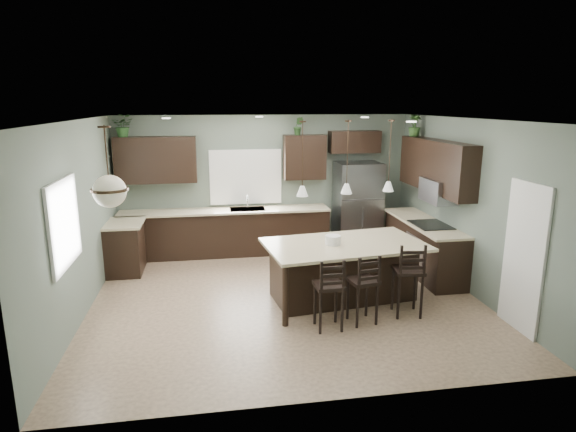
# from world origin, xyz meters

# --- Properties ---
(ground) EXTENTS (6.00, 6.00, 0.00)m
(ground) POSITION_xyz_m (0.00, 0.00, 0.00)
(ground) COLOR #9E8466
(ground) RESTS_ON ground
(pantry_door) EXTENTS (0.04, 0.82, 2.04)m
(pantry_door) POSITION_xyz_m (2.98, -1.55, 1.02)
(pantry_door) COLOR white
(pantry_door) RESTS_ON ground
(window_back) EXTENTS (1.35, 0.02, 1.00)m
(window_back) POSITION_xyz_m (-0.40, 2.73, 1.55)
(window_back) COLOR white
(window_back) RESTS_ON room_shell
(window_left) EXTENTS (0.02, 1.10, 1.00)m
(window_left) POSITION_xyz_m (-2.98, -0.80, 1.55)
(window_left) COLOR white
(window_left) RESTS_ON room_shell
(left_return_cabs) EXTENTS (0.60, 0.90, 0.90)m
(left_return_cabs) POSITION_xyz_m (-2.70, 1.70, 0.45)
(left_return_cabs) COLOR black
(left_return_cabs) RESTS_ON ground
(left_return_countertop) EXTENTS (0.66, 0.96, 0.04)m
(left_return_countertop) POSITION_xyz_m (-2.68, 1.70, 0.92)
(left_return_countertop) COLOR beige
(left_return_countertop) RESTS_ON left_return_cabs
(back_lower_cabs) EXTENTS (4.20, 0.60, 0.90)m
(back_lower_cabs) POSITION_xyz_m (-0.85, 2.45, 0.45)
(back_lower_cabs) COLOR black
(back_lower_cabs) RESTS_ON ground
(back_countertop) EXTENTS (4.20, 0.66, 0.04)m
(back_countertop) POSITION_xyz_m (-0.85, 2.43, 0.92)
(back_countertop) COLOR beige
(back_countertop) RESTS_ON back_lower_cabs
(sink_inset) EXTENTS (0.70, 0.45, 0.01)m
(sink_inset) POSITION_xyz_m (-0.40, 2.43, 0.94)
(sink_inset) COLOR gray
(sink_inset) RESTS_ON back_countertop
(faucet) EXTENTS (0.02, 0.02, 0.28)m
(faucet) POSITION_xyz_m (-0.40, 2.40, 1.08)
(faucet) COLOR silver
(faucet) RESTS_ON back_countertop
(back_upper_left) EXTENTS (1.55, 0.34, 0.90)m
(back_upper_left) POSITION_xyz_m (-2.15, 2.58, 1.95)
(back_upper_left) COLOR black
(back_upper_left) RESTS_ON room_shell
(back_upper_right) EXTENTS (0.85, 0.34, 0.90)m
(back_upper_right) POSITION_xyz_m (0.80, 2.58, 1.95)
(back_upper_right) COLOR black
(back_upper_right) RESTS_ON room_shell
(fridge_header) EXTENTS (1.05, 0.34, 0.45)m
(fridge_header) POSITION_xyz_m (1.85, 2.58, 2.25)
(fridge_header) COLOR black
(fridge_header) RESTS_ON room_shell
(right_lower_cabs) EXTENTS (0.60, 2.35, 0.90)m
(right_lower_cabs) POSITION_xyz_m (2.70, 0.87, 0.45)
(right_lower_cabs) COLOR black
(right_lower_cabs) RESTS_ON ground
(right_countertop) EXTENTS (0.66, 2.35, 0.04)m
(right_countertop) POSITION_xyz_m (2.68, 0.87, 0.92)
(right_countertop) COLOR beige
(right_countertop) RESTS_ON right_lower_cabs
(cooktop) EXTENTS (0.58, 0.75, 0.02)m
(cooktop) POSITION_xyz_m (2.68, 0.60, 0.94)
(cooktop) COLOR black
(cooktop) RESTS_ON right_countertop
(wall_oven_front) EXTENTS (0.01, 0.72, 0.60)m
(wall_oven_front) POSITION_xyz_m (2.40, 0.60, 0.45)
(wall_oven_front) COLOR gray
(wall_oven_front) RESTS_ON right_lower_cabs
(right_upper_cabs) EXTENTS (0.34, 2.35, 0.90)m
(right_upper_cabs) POSITION_xyz_m (2.83, 0.87, 1.95)
(right_upper_cabs) COLOR black
(right_upper_cabs) RESTS_ON room_shell
(microwave) EXTENTS (0.40, 0.75, 0.40)m
(microwave) POSITION_xyz_m (2.78, 0.60, 1.55)
(microwave) COLOR gray
(microwave) RESTS_ON right_upper_cabs
(refrigerator) EXTENTS (0.90, 0.74, 1.85)m
(refrigerator) POSITION_xyz_m (1.88, 2.33, 0.93)
(refrigerator) COLOR gray
(refrigerator) RESTS_ON ground
(kitchen_island) EXTENTS (2.58, 1.68, 0.92)m
(kitchen_island) POSITION_xyz_m (0.89, -0.19, 0.46)
(kitchen_island) COLOR black
(kitchen_island) RESTS_ON ground
(serving_dish) EXTENTS (0.24, 0.24, 0.14)m
(serving_dish) POSITION_xyz_m (0.70, -0.22, 0.99)
(serving_dish) COLOR silver
(serving_dish) RESTS_ON kitchen_island
(bar_stool_left) EXTENTS (0.39, 0.39, 1.03)m
(bar_stool_left) POSITION_xyz_m (0.41, -1.13, 0.52)
(bar_stool_left) COLOR black
(bar_stool_left) RESTS_ON ground
(bar_stool_center) EXTENTS (0.44, 0.44, 1.03)m
(bar_stool_center) POSITION_xyz_m (0.93, -1.02, 0.51)
(bar_stool_center) COLOR black
(bar_stool_center) RESTS_ON ground
(bar_stool_right) EXTENTS (0.46, 0.46, 1.12)m
(bar_stool_right) POSITION_xyz_m (1.65, -0.88, 0.56)
(bar_stool_right) COLOR black
(bar_stool_right) RESTS_ON ground
(pendant_left) EXTENTS (0.17, 0.17, 1.10)m
(pendant_left) POSITION_xyz_m (0.20, -0.28, 2.25)
(pendant_left) COLOR white
(pendant_left) RESTS_ON room_shell
(pendant_center) EXTENTS (0.17, 0.17, 1.10)m
(pendant_center) POSITION_xyz_m (0.89, -0.19, 2.25)
(pendant_center) COLOR white
(pendant_center) RESTS_ON room_shell
(pendant_right) EXTENTS (0.17, 0.17, 1.10)m
(pendant_right) POSITION_xyz_m (1.59, -0.10, 2.25)
(pendant_right) COLOR silver
(pendant_right) RESTS_ON room_shell
(chandelier) EXTENTS (0.42, 0.42, 0.94)m
(chandelier) POSITION_xyz_m (-2.27, -1.38, 2.33)
(chandelier) COLOR #F0E7C4
(chandelier) RESTS_ON room_shell
(plant_back_left) EXTENTS (0.41, 0.36, 0.43)m
(plant_back_left) POSITION_xyz_m (-2.71, 2.55, 2.61)
(plant_back_left) COLOR #22481F
(plant_back_left) RESTS_ON back_upper_left
(plant_back_right) EXTENTS (0.23, 0.21, 0.36)m
(plant_back_right) POSITION_xyz_m (0.66, 2.55, 2.58)
(plant_back_right) COLOR #264920
(plant_back_right) RESTS_ON back_upper_right
(plant_right_wall) EXTENTS (0.24, 0.24, 0.43)m
(plant_right_wall) POSITION_xyz_m (2.80, 1.80, 2.61)
(plant_right_wall) COLOR #315826
(plant_right_wall) RESTS_ON right_upper_cabs
(room_shell) EXTENTS (6.00, 6.00, 6.00)m
(room_shell) POSITION_xyz_m (0.00, 0.00, 1.70)
(room_shell) COLOR #5C695D
(room_shell) RESTS_ON ground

